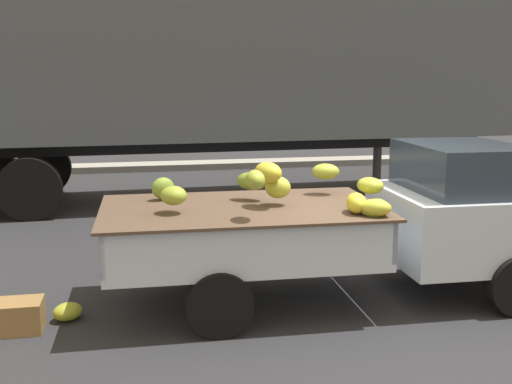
{
  "coord_description": "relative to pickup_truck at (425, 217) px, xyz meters",
  "views": [
    {
      "loc": [
        -2.4,
        -6.03,
        2.46
      ],
      "look_at": [
        -1.13,
        0.38,
        1.2
      ],
      "focal_mm": 43.01,
      "sensor_mm": 36.0,
      "label": 1
    }
  ],
  "objects": [
    {
      "name": "semi_trailer",
      "position": [
        -1.46,
        5.93,
        1.66
      ],
      "size": [
        12.07,
        2.95,
        3.95
      ],
      "rotation": [
        0.0,
        0.0,
        0.03
      ],
      "color": "#4C5156",
      "rests_on": "ground"
    },
    {
      "name": "ground",
      "position": [
        -0.76,
        -0.16,
        -0.88
      ],
      "size": [
        220.0,
        220.0,
        0.0
      ],
      "primitive_type": "plane",
      "color": "#28282B"
    },
    {
      "name": "curb_strip",
      "position": [
        -0.76,
        9.92,
        -0.8
      ],
      "size": [
        80.0,
        0.8,
        0.16
      ],
      "primitive_type": "cube",
      "color": "gray",
      "rests_on": "ground"
    },
    {
      "name": "pickup_truck",
      "position": [
        0.0,
        0.0,
        0.0
      ],
      "size": [
        5.25,
        1.87,
        1.7
      ],
      "rotation": [
        0.0,
        0.0,
        -0.02
      ],
      "color": "silver",
      "rests_on": "ground"
    },
    {
      "name": "produce_crate",
      "position": [
        -4.36,
        -0.24,
        -0.73
      ],
      "size": [
        0.52,
        0.36,
        0.3
      ],
      "primitive_type": "cube",
      "rotation": [
        0.0,
        0.0,
        -0.01
      ],
      "color": "olive",
      "rests_on": "ground"
    },
    {
      "name": "fallen_banana_bunch_near_tailgate",
      "position": [
        -3.9,
        -0.05,
        -0.79
      ],
      "size": [
        0.39,
        0.38,
        0.18
      ],
      "primitive_type": "ellipsoid",
      "rotation": [
        0.0,
        0.0,
        0.59
      ],
      "color": "#A5AB2D",
      "rests_on": "ground"
    }
  ]
}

